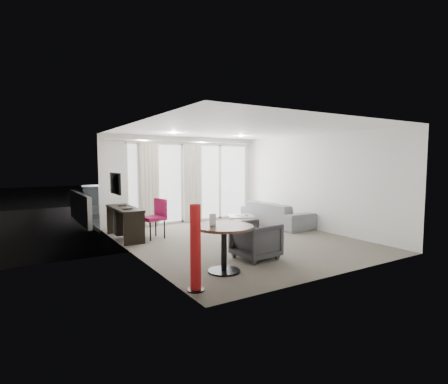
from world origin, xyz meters
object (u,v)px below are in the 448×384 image
sofa (276,214)px  rattan_chair_b (197,200)px  desk_chair (153,219)px  coffee_table (241,221)px  red_lamp (196,248)px  rattan_chair_a (196,203)px  desk (125,223)px  round_table (224,249)px  tub_armchair (256,240)px

sofa → rattan_chair_b: size_ratio=2.78×
desk_chair → coffee_table: (2.67, 0.12, -0.32)m
red_lamp → rattan_chair_a: (3.41, 6.67, -0.25)m
desk → coffee_table: (3.26, -0.21, -0.22)m
rattan_chair_b → sofa: bearing=-100.1°
desk → round_table: (0.69, -3.44, 0.02)m
rattan_chair_a → red_lamp: bearing=-100.8°
tub_armchair → rattan_chair_a: 6.01m
tub_armchair → rattan_chair_a: rattan_chair_a is taller
round_table → desk_chair: bearing=91.8°
desk_chair → round_table: (0.10, -3.11, -0.08)m
desk → rattan_chair_b: size_ratio=1.93×
round_table → red_lamp: red_lamp is taller
red_lamp → rattan_chair_a: bearing=62.9°
coffee_table → desk: bearing=176.3°
red_lamp → sofa: 5.53m
desk → rattan_chair_a: size_ratio=2.15×
sofa → tub_armchair: bearing=133.8°
desk_chair → sofa: 3.67m
desk_chair → rattan_chair_b: desk_chair is taller
desk → sofa: bearing=-7.6°
sofa → rattan_chair_a: (-0.94, 3.28, 0.04)m
round_table → rattan_chair_b: 7.43m
tub_armchair → rattan_chair_a: bearing=-20.3°
red_lamp → sofa: size_ratio=0.54×
tub_armchair → coffee_table: size_ratio=1.09×
desk → rattan_chair_a: (3.31, 2.71, -0.00)m
desk → rattan_chair_b: bearing=42.2°
coffee_table → desk_chair: bearing=-177.4°
rattan_chair_a → rattan_chair_b: rattan_chair_b is taller
desk_chair → round_table: size_ratio=0.97×
desk → tub_armchair: (1.65, -3.06, -0.03)m
red_lamp → sofa: bearing=37.9°
desk_chair → round_table: bearing=-99.4°
coffee_table → rattan_chair_a: size_ratio=0.95×
desk → desk_chair: 0.69m
red_lamp → desk: bearing=88.5°
round_table → rattan_chair_b: bearing=66.1°
desk → sofa: (4.25, -0.57, -0.04)m
red_lamp → rattan_chair_a: red_lamp is taller
desk_chair → rattan_chair_b: bearing=38.6°
red_lamp → sofa: (4.36, 3.39, -0.29)m
desk → tub_armchair: desk is taller
desk → coffee_table: bearing=-3.7°
desk_chair → rattan_chair_b: (3.11, 3.69, -0.06)m
desk_chair → red_lamp: 3.70m
desk → desk_chair: bearing=-29.3°
desk_chair → tub_armchair: size_ratio=1.23×
rattan_chair_a → rattan_chair_b: 0.76m
desk → rattan_chair_b: rattan_chair_b is taller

